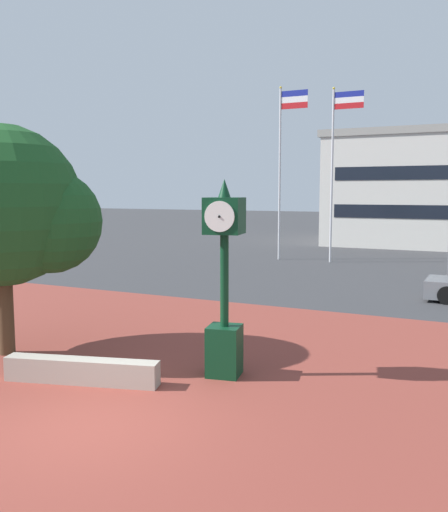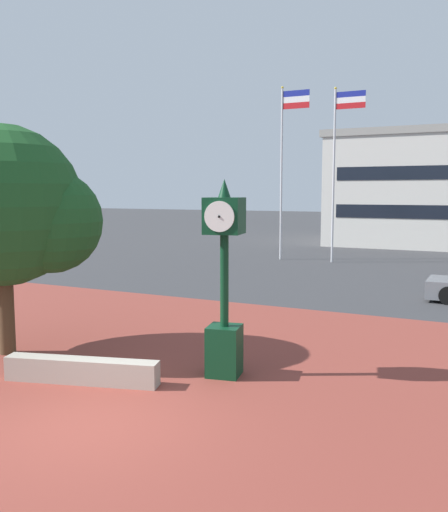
{
  "view_description": "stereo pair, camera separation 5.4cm",
  "coord_description": "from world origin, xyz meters",
  "px_view_note": "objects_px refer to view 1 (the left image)",
  "views": [
    {
      "loc": [
        5.94,
        -7.03,
        3.84
      ],
      "look_at": [
        0.91,
        3.39,
        2.51
      ],
      "focal_mm": 38.95,
      "sensor_mm": 36.0,
      "label": 1
    },
    {
      "loc": [
        5.99,
        -7.0,
        3.84
      ],
      "look_at": [
        0.91,
        3.39,
        2.51
      ],
      "focal_mm": 38.95,
      "sensor_mm": 36.0,
      "label": 2
    }
  ],
  "objects_px": {
    "street_clock": "(224,285)",
    "plaza_tree": "(11,209)",
    "flagpole_primary": "(283,159)",
    "flagpole_secondary": "(335,161)"
  },
  "relations": [
    {
      "from": "street_clock",
      "to": "plaza_tree",
      "type": "bearing_deg",
      "value": 176.92
    },
    {
      "from": "street_clock",
      "to": "flagpole_primary",
      "type": "distance_m",
      "value": 20.93
    },
    {
      "from": "flagpole_primary",
      "to": "plaza_tree",
      "type": "bearing_deg",
      "value": -88.05
    },
    {
      "from": "flagpole_primary",
      "to": "flagpole_secondary",
      "type": "relative_size",
      "value": 1.03
    },
    {
      "from": "street_clock",
      "to": "plaza_tree",
      "type": "distance_m",
      "value": 5.43
    },
    {
      "from": "plaza_tree",
      "to": "flagpole_primary",
      "type": "bearing_deg",
      "value": 91.95
    },
    {
      "from": "street_clock",
      "to": "flagpole_primary",
      "type": "relative_size",
      "value": 0.42
    },
    {
      "from": "flagpole_primary",
      "to": "flagpole_secondary",
      "type": "xyz_separation_m",
      "value": [
        3.01,
        0.0,
        -0.18
      ]
    },
    {
      "from": "flagpole_primary",
      "to": "flagpole_secondary",
      "type": "height_order",
      "value": "flagpole_primary"
    },
    {
      "from": "plaza_tree",
      "to": "flagpole_primary",
      "type": "height_order",
      "value": "flagpole_primary"
    }
  ]
}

